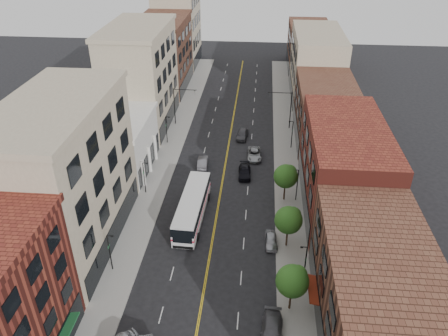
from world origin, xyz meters
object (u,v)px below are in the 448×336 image
(city_bus, at_px, (192,206))
(car_lane_b, at_px, (254,154))
(car_lane_a, at_px, (245,172))
(car_lane_c, at_px, (242,134))
(car_parked_far, at_px, (271,241))
(car_lane_behind, at_px, (203,162))
(car_parked_mid, at_px, (272,332))

(city_bus, relative_size, car_lane_b, 2.69)
(car_lane_a, height_order, car_lane_b, car_lane_b)
(car_lane_c, bearing_deg, car_lane_a, -78.70)
(car_parked_far, height_order, car_lane_b, car_lane_b)
(car_lane_behind, bearing_deg, car_lane_a, 157.42)
(car_lane_a, bearing_deg, car_parked_far, -78.47)
(car_lane_behind, relative_size, car_lane_a, 0.92)
(car_lane_b, bearing_deg, city_bus, -116.42)
(city_bus, distance_m, car_parked_mid, 21.12)
(car_parked_far, distance_m, car_lane_a, 16.58)
(car_parked_far, height_order, car_lane_a, car_lane_a)
(city_bus, height_order, car_parked_mid, city_bus)
(car_parked_mid, relative_size, car_lane_b, 1.04)
(city_bus, bearing_deg, car_parked_far, -21.00)
(car_lane_b, height_order, car_lane_c, car_lane_c)
(car_lane_a, relative_size, car_lane_b, 0.95)
(car_parked_mid, xyz_separation_m, car_lane_behind, (-11.05, 32.23, -0.03))
(car_parked_far, bearing_deg, car_lane_c, 96.37)
(car_parked_far, bearing_deg, city_bus, 153.38)
(car_parked_far, bearing_deg, car_lane_behind, 117.29)
(car_lane_behind, bearing_deg, city_bus, 88.47)
(car_lane_b, bearing_deg, car_lane_a, -105.15)
(city_bus, relative_size, car_lane_behind, 3.08)
(car_lane_behind, xyz_separation_m, car_lane_c, (5.95, 10.58, 0.05))
(city_bus, relative_size, car_parked_mid, 2.59)
(car_lane_a, bearing_deg, city_bus, -121.99)
(car_lane_c, bearing_deg, car_parked_far, -73.26)
(car_parked_mid, relative_size, car_parked_far, 1.37)
(city_bus, bearing_deg, car_lane_a, 62.75)
(car_lane_a, height_order, car_lane_c, car_lane_c)
(car_lane_b, relative_size, car_lane_c, 1.11)
(car_lane_a, xyz_separation_m, car_lane_b, (1.35, 5.90, 0.01))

